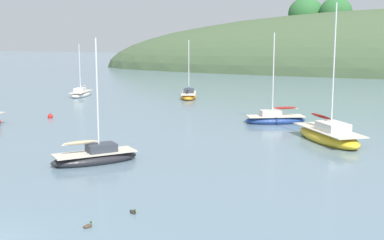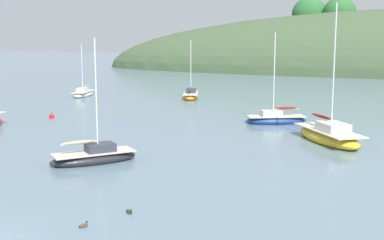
% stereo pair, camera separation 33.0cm
% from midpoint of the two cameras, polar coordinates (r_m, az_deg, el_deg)
% --- Properties ---
extents(sailboat_orange_cutter, '(3.29, 5.27, 6.60)m').
position_cam_midpoint_polar(sailboat_orange_cutter, '(56.23, 0.03, 2.79)').
color(sailboat_orange_cutter, orange).
rests_on(sailboat_orange_cutter, ground).
extents(sailboat_yellow_far, '(5.65, 6.61, 9.00)m').
position_cam_midpoint_polar(sailboat_yellow_far, '(33.77, 15.41, -1.72)').
color(sailboat_yellow_far, gold).
rests_on(sailboat_yellow_far, ground).
extents(sailboat_navy_dinghy, '(4.26, 4.67, 6.80)m').
position_cam_midpoint_polar(sailboat_navy_dinghy, '(27.67, -10.61, -4.08)').
color(sailboat_navy_dinghy, '#232328').
rests_on(sailboat_navy_dinghy, ground).
extents(sailboat_cream_ketch, '(2.68, 4.91, 6.13)m').
position_cam_midpoint_polar(sailboat_cream_ketch, '(59.60, -11.96, 2.93)').
color(sailboat_cream_ketch, white).
rests_on(sailboat_cream_ketch, ground).
extents(sailboat_white_near, '(5.05, 3.71, 7.20)m').
position_cam_midpoint_polar(sailboat_white_near, '(40.24, 9.64, 0.10)').
color(sailboat_white_near, navy).
rests_on(sailboat_white_near, ground).
extents(mooring_buoy_outer, '(0.44, 0.44, 0.54)m').
position_cam_midpoint_polar(mooring_buoy_outer, '(44.05, -15.32, 0.40)').
color(mooring_buoy_outer, red).
rests_on(mooring_buoy_outer, ground).
extents(duck_lead, '(0.29, 0.41, 0.24)m').
position_cam_midpoint_polar(duck_lead, '(18.64, -11.61, -11.58)').
color(duck_lead, '#473828').
rests_on(duck_lead, ground).
extents(duck_lone_left, '(0.40, 0.33, 0.24)m').
position_cam_midpoint_polar(duck_lone_left, '(19.76, -6.59, -10.23)').
color(duck_lone_left, '#2D2823').
rests_on(duck_lone_left, ground).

